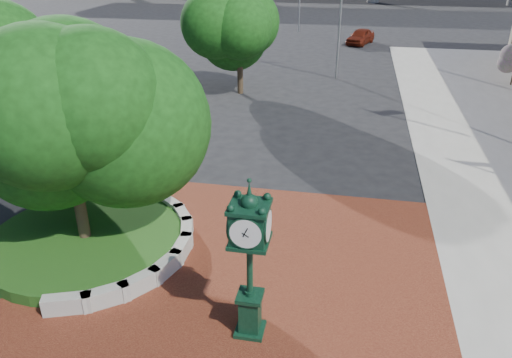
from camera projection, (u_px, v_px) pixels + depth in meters
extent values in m
plane|color=black|center=(239.00, 263.00, 15.13)|extent=(200.00, 200.00, 0.00)
cube|color=maroon|center=(231.00, 283.00, 14.24)|extent=(12.00, 12.00, 0.04)
cube|color=#9E9B93|center=(68.00, 304.00, 13.03)|extent=(1.29, 0.76, 0.54)
cube|color=#9E9B93|center=(106.00, 297.00, 13.30)|extent=(1.20, 1.04, 0.54)
cube|color=#9E9B93|center=(140.00, 284.00, 13.81)|extent=(1.00, 1.22, 0.54)
cube|color=#9E9B93|center=(166.00, 267.00, 14.50)|extent=(0.71, 1.30, 0.54)
cube|color=#9E9B93|center=(182.00, 250.00, 15.33)|extent=(0.35, 1.25, 0.54)
cube|color=#9E9B93|center=(187.00, 233.00, 16.20)|extent=(0.71, 1.30, 0.54)
cube|color=#9E9B93|center=(183.00, 218.00, 17.05)|extent=(1.00, 1.22, 0.54)
cube|color=#9E9B93|center=(171.00, 206.00, 17.78)|extent=(1.20, 1.04, 0.54)
cube|color=#9E9B93|center=(153.00, 198.00, 18.35)|extent=(1.29, 0.76, 0.54)
cylinder|color=#134514|center=(86.00, 241.00, 15.91)|extent=(6.10, 6.10, 0.40)
cylinder|color=#38281C|center=(82.00, 217.00, 15.52)|extent=(0.36, 0.36, 2.17)
sphere|color=#143E11|center=(68.00, 137.00, 14.37)|extent=(5.20, 5.20, 5.20)
cylinder|color=#38281C|center=(240.00, 78.00, 31.30)|extent=(0.36, 0.36, 1.92)
sphere|color=#143E11|center=(240.00, 41.00, 30.30)|extent=(4.40, 4.40, 4.40)
cube|color=black|center=(250.00, 330.00, 12.47)|extent=(0.71, 0.71, 0.14)
cube|color=black|center=(250.00, 313.00, 12.23)|extent=(0.49, 0.49, 0.98)
cube|color=black|center=(250.00, 296.00, 12.01)|extent=(0.62, 0.62, 0.11)
cylinder|color=black|center=(250.00, 268.00, 11.66)|extent=(0.15, 0.15, 1.51)
cube|color=black|center=(249.00, 224.00, 11.13)|extent=(0.80, 0.80, 0.80)
cylinder|color=white|center=(246.00, 234.00, 10.76)|extent=(0.71, 0.05, 0.71)
cylinder|color=white|center=(253.00, 215.00, 11.50)|extent=(0.71, 0.05, 0.71)
cylinder|color=white|center=(231.00, 222.00, 11.20)|extent=(0.05, 0.71, 0.71)
cylinder|color=white|center=(268.00, 226.00, 11.06)|extent=(0.05, 0.71, 0.71)
sphere|color=black|center=(249.00, 202.00, 10.89)|extent=(0.39, 0.39, 0.39)
cone|color=black|center=(249.00, 190.00, 10.76)|extent=(0.16, 0.16, 0.44)
imported|color=#631C0E|center=(361.00, 36.00, 46.02)|extent=(2.89, 4.36, 1.38)
cylinder|color=slate|center=(340.00, 17.00, 33.19)|extent=(0.15, 0.15, 8.28)
cylinder|color=#38281C|center=(512.00, 76.00, 33.14)|extent=(0.10, 0.10, 1.20)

